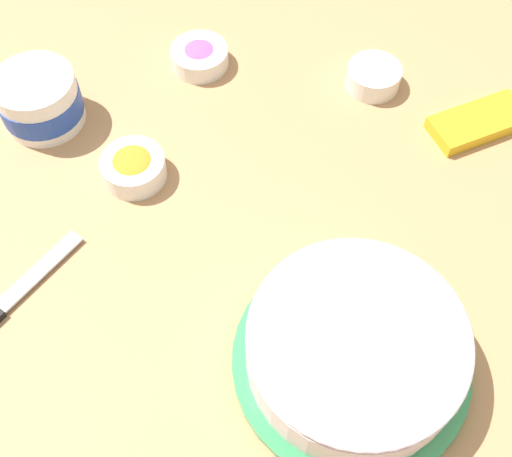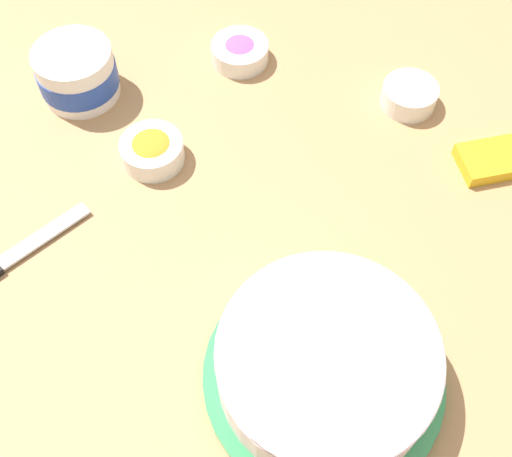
{
  "view_description": "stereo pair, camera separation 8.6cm",
  "coord_description": "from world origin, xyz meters",
  "px_view_note": "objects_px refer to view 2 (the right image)",
  "views": [
    {
      "loc": [
        -0.3,
        -0.47,
        0.76
      ],
      "look_at": [
        -0.01,
        -0.11,
        0.04
      ],
      "focal_mm": 44.94,
      "sensor_mm": 36.0,
      "label": 1
    },
    {
      "loc": [
        -0.23,
        -0.52,
        0.76
      ],
      "look_at": [
        -0.01,
        -0.11,
        0.04
      ],
      "focal_mm": 44.94,
      "sensor_mm": 36.0,
      "label": 2
    }
  ],
  "objects_px": {
    "spreading_knife": "(0,265)",
    "sprinkle_bowl_pink": "(409,95)",
    "frosting_tub": "(77,72)",
    "sprinkle_bowl_rainbow": "(240,51)",
    "frosted_cake": "(326,363)",
    "sprinkle_bowl_orange": "(152,150)",
    "candy_box_lower": "(509,157)"
  },
  "relations": [
    {
      "from": "spreading_knife",
      "to": "sprinkle_bowl_orange",
      "type": "relative_size",
      "value": 2.49
    },
    {
      "from": "frosted_cake",
      "to": "sprinkle_bowl_pink",
      "type": "relative_size",
      "value": 3.39
    },
    {
      "from": "frosted_cake",
      "to": "candy_box_lower",
      "type": "height_order",
      "value": "frosted_cake"
    },
    {
      "from": "spreading_knife",
      "to": "sprinkle_bowl_rainbow",
      "type": "xyz_separation_m",
      "value": [
        0.47,
        0.2,
        0.01
      ]
    },
    {
      "from": "sprinkle_bowl_orange",
      "to": "spreading_knife",
      "type": "bearing_deg",
      "value": -164.13
    },
    {
      "from": "sprinkle_bowl_pink",
      "to": "candy_box_lower",
      "type": "height_order",
      "value": "sprinkle_bowl_pink"
    },
    {
      "from": "frosted_cake",
      "to": "spreading_knife",
      "type": "relative_size",
      "value": 1.26
    },
    {
      "from": "frosted_cake",
      "to": "sprinkle_bowl_rainbow",
      "type": "relative_size",
      "value": 3.1
    },
    {
      "from": "sprinkle_bowl_orange",
      "to": "frosting_tub",
      "type": "bearing_deg",
      "value": 104.38
    },
    {
      "from": "sprinkle_bowl_orange",
      "to": "candy_box_lower",
      "type": "height_order",
      "value": "sprinkle_bowl_orange"
    },
    {
      "from": "spreading_knife",
      "to": "sprinkle_bowl_pink",
      "type": "relative_size",
      "value": 2.69
    },
    {
      "from": "sprinkle_bowl_orange",
      "to": "sprinkle_bowl_pink",
      "type": "bearing_deg",
      "value": -12.39
    },
    {
      "from": "frosting_tub",
      "to": "sprinkle_bowl_rainbow",
      "type": "bearing_deg",
      "value": -12.04
    },
    {
      "from": "frosted_cake",
      "to": "sprinkle_bowl_pink",
      "type": "distance_m",
      "value": 0.48
    },
    {
      "from": "sprinkle_bowl_orange",
      "to": "candy_box_lower",
      "type": "relative_size",
      "value": 0.62
    },
    {
      "from": "frosted_cake",
      "to": "sprinkle_bowl_orange",
      "type": "distance_m",
      "value": 0.42
    },
    {
      "from": "frosted_cake",
      "to": "candy_box_lower",
      "type": "xyz_separation_m",
      "value": [
        0.42,
        0.16,
        -0.04
      ]
    },
    {
      "from": "frosting_tub",
      "to": "sprinkle_bowl_orange",
      "type": "relative_size",
      "value": 1.34
    },
    {
      "from": "sprinkle_bowl_rainbow",
      "to": "sprinkle_bowl_pink",
      "type": "relative_size",
      "value": 1.09
    },
    {
      "from": "spreading_knife",
      "to": "sprinkle_bowl_pink",
      "type": "bearing_deg",
      "value": -1.34
    },
    {
      "from": "sprinkle_bowl_orange",
      "to": "candy_box_lower",
      "type": "xyz_separation_m",
      "value": [
        0.47,
        -0.26,
        -0.01
      ]
    },
    {
      "from": "candy_box_lower",
      "to": "frosted_cake",
      "type": "bearing_deg",
      "value": -144.06
    },
    {
      "from": "sprinkle_bowl_orange",
      "to": "sprinkle_bowl_rainbow",
      "type": "relative_size",
      "value": 0.99
    },
    {
      "from": "frosted_cake",
      "to": "sprinkle_bowl_pink",
      "type": "bearing_deg",
      "value": 42.26
    },
    {
      "from": "spreading_knife",
      "to": "candy_box_lower",
      "type": "xyz_separation_m",
      "value": [
        0.72,
        -0.18,
        0.0
      ]
    },
    {
      "from": "frosted_cake",
      "to": "sprinkle_bowl_rainbow",
      "type": "bearing_deg",
      "value": 72.89
    },
    {
      "from": "candy_box_lower",
      "to": "spreading_knife",
      "type": "bearing_deg",
      "value": -178.61
    },
    {
      "from": "frosted_cake",
      "to": "sprinkle_bowl_orange",
      "type": "xyz_separation_m",
      "value": [
        -0.05,
        0.41,
        -0.03
      ]
    },
    {
      "from": "frosting_tub",
      "to": "candy_box_lower",
      "type": "xyz_separation_m",
      "value": [
        0.51,
        -0.44,
        -0.03
      ]
    },
    {
      "from": "frosting_tub",
      "to": "spreading_knife",
      "type": "bearing_deg",
      "value": -129.43
    },
    {
      "from": "frosting_tub",
      "to": "sprinkle_bowl_rainbow",
      "type": "distance_m",
      "value": 0.27
    },
    {
      "from": "frosted_cake",
      "to": "sprinkle_bowl_orange",
      "type": "height_order",
      "value": "frosted_cake"
    }
  ]
}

